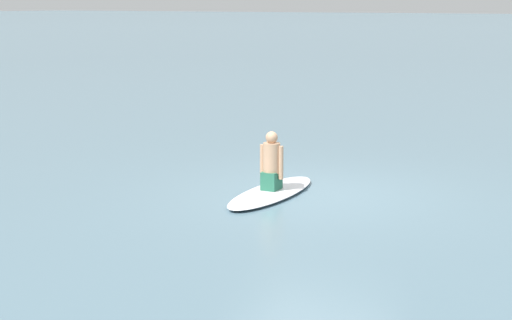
% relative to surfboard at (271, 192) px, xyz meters
% --- Properties ---
extents(ground_plane, '(400.00, 400.00, 0.00)m').
position_rel_surfboard_xyz_m(ground_plane, '(-0.61, -0.43, -0.05)').
color(ground_plane, slate).
extents(surfboard, '(0.94, 2.69, 0.10)m').
position_rel_surfboard_xyz_m(surfboard, '(0.00, 0.00, 0.00)').
color(surfboard, white).
rests_on(surfboard, ground).
extents(person_paddler, '(0.42, 0.33, 0.97)m').
position_rel_surfboard_xyz_m(person_paddler, '(-0.00, -0.00, 0.49)').
color(person_paddler, '#26664C').
rests_on(person_paddler, surfboard).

